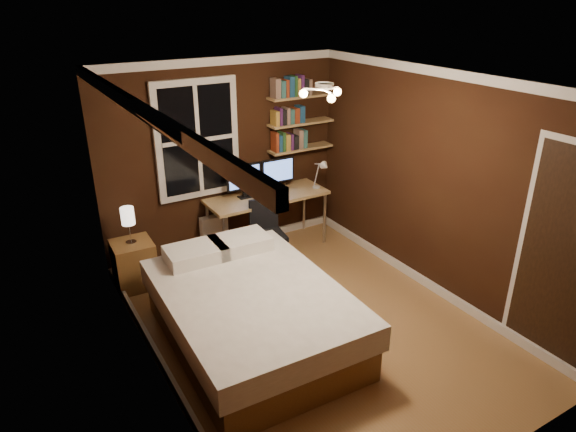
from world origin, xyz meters
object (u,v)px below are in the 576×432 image
monitor_right (278,175)px  office_chair (268,243)px  desk (267,200)px  desk_lamp (320,174)px  bedside_lamp (129,225)px  radiator (214,235)px  nightstand (134,264)px  bed (251,313)px  monitor_left (244,181)px

monitor_right → office_chair: 0.96m
desk → desk_lamp: desk_lamp is taller
bedside_lamp → desk_lamp: (2.51, -0.11, 0.20)m
radiator → desk: (0.68, -0.22, 0.44)m
radiator → desk_lamp: 1.61m
radiator → desk_lamp: (1.38, -0.40, 0.72)m
desk → monitor_right: monitor_right is taller
nightstand → office_chair: (1.57, -0.37, 0.03)m
nightstand → bedside_lamp: size_ratio=1.29×
bed → desk: (1.11, 1.69, 0.38)m
nightstand → office_chair: bearing=-11.4°
monitor_right → desk_lamp: bearing=-27.6°
bedside_lamp → desk: size_ratio=0.27×
monitor_right → radiator: bearing=171.1°
desk → monitor_left: (-0.28, 0.08, 0.28)m
nightstand → radiator: size_ratio=1.06×
desk → nightstand: bearing=-178.0°
monitor_left → monitor_right: (0.49, 0.00, 0.00)m
desk → monitor_right: bearing=21.0°
desk → monitor_left: bearing=164.2°
monitor_right → bed: bearing=-126.6°
bedside_lamp → bed: bearing=-66.6°
monitor_right → monitor_left: bearing=180.0°
radiator → desk: size_ratio=0.33×
nightstand → bedside_lamp: bearing=0.0°
nightstand → desk: 1.86m
desk → office_chair: bearing=-118.6°
radiator → desk: desk is taller
radiator → monitor_left: bearing=-19.4°
monitor_left → office_chair: size_ratio=0.55×
bed → nightstand: 1.77m
radiator → bed: bearing=-102.6°
bed → bedside_lamp: bearing=115.0°
bedside_lamp → monitor_right: size_ratio=0.92×
desk → desk_lamp: bearing=-14.2°
office_chair → bedside_lamp: bearing=175.6°
bed → desk: desk is taller
office_chair → desk_lamp: bearing=24.1°
monitor_right → desk_lamp: size_ratio=1.08×
nightstand → monitor_left: size_ratio=1.18×
bed → monitor_left: bearing=66.7°
desk_lamp → nightstand: bearing=177.4°
nightstand → desk: bearing=3.9°
radiator → monitor_left: monitor_left is taller
office_chair → bed: bearing=-115.7°
desk → bed: bearing=-123.2°
bed → desk: bearing=58.4°
radiator → office_chair: size_ratio=0.61×
nightstand → desk_lamp: size_ratio=1.28×
monitor_right → office_chair: bearing=-130.9°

